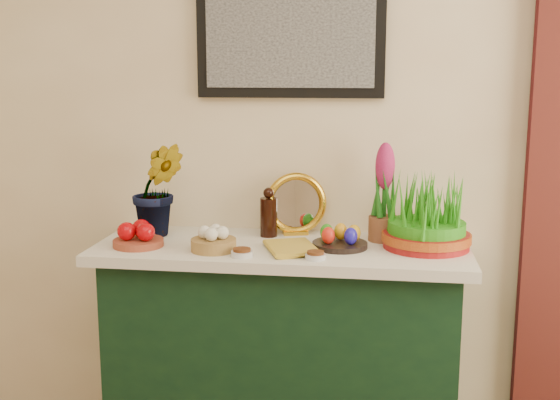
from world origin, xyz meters
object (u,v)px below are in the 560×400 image
Objects in this scene: book at (269,248)px; wheatgrass_sabzeh at (427,217)px; mirror at (296,204)px; hyacinth_green at (158,174)px; sideboard at (282,360)px.

wheatgrass_sabzeh is (0.57, 0.15, 0.10)m from book.
mirror is 0.77× the size of wheatgrass_sabzeh.
book is at bearing -101.65° from mirror.
hyacinth_green is 2.22× the size of book.
sideboard is 5.88× the size of book.
sideboard is at bearing -99.97° from mirror.
mirror is (0.03, 0.18, 0.58)m from sideboard.
mirror is 1.14× the size of book.
wheatgrass_sabzeh is (0.54, 0.02, 0.58)m from sideboard.
wheatgrass_sabzeh is at bearing -6.29° from book.
mirror is at bearing 80.03° from sideboard.
mirror is 0.33m from book.
sideboard is 5.14× the size of mirror.
book reaches higher than sideboard.
wheatgrass_sabzeh reaches higher than sideboard.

